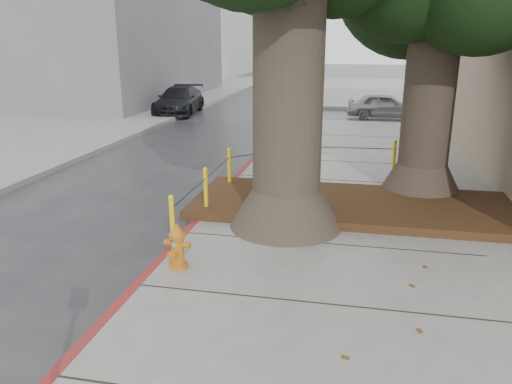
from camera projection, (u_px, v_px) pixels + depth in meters
The scene contains 8 objects.
ground at pixel (278, 309), 6.58m from camera, with size 140.00×140.00×0.00m, color #28282B.
sidewalk_far at pixel (437, 91), 33.50m from camera, with size 16.00×20.00×0.15m, color slate.
curb_red at pixel (194, 226), 9.29m from camera, with size 0.14×26.00×0.16m, color maroon.
planter_bed at pixel (354, 205), 9.99m from camera, with size 6.40×2.60×0.16m, color black.
bollard_ring at pixel (271, 174), 10.65m from camera, with size 3.79×5.39×0.95m.
fire_hydrant at pixel (177, 246), 7.36m from camera, with size 0.36×0.34×0.68m.
car_silver at pixel (385, 106), 22.34m from camera, with size 1.34×3.33×1.13m, color #9C9DA1.
car_dark at pixel (179, 100), 23.83m from camera, with size 1.77×4.36×1.26m, color black.
Camera 1 is at (0.89, -5.78, 3.41)m, focal length 35.00 mm.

